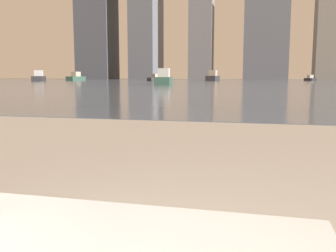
{
  "coord_description": "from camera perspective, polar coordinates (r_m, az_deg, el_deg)",
  "views": [
    {
      "loc": [
        0.66,
        0.16,
        0.83
      ],
      "look_at": [
        0.07,
        2.56,
        0.51
      ],
      "focal_mm": 40.0,
      "sensor_mm": 36.0,
      "label": 1
    }
  ],
  "objects": [
    {
      "name": "harbor_boat_5",
      "position": [
        74.82,
        -19.09,
        7.02
      ],
      "size": [
        3.81,
        5.63,
        2.0
      ],
      "color": "#2D2D33",
      "rests_on": "harbor_water"
    },
    {
      "name": "harbor_boat_2",
      "position": [
        82.57,
        -13.86,
        7.19
      ],
      "size": [
        2.2,
        5.16,
        1.88
      ],
      "color": "#335647",
      "rests_on": "harbor_water"
    },
    {
      "name": "harbor_boat_0",
      "position": [
        79.81,
        20.85,
        6.74
      ],
      "size": [
        2.17,
        3.31,
        1.18
      ],
      "color": "#2D2D33",
      "rests_on": "harbor_water"
    },
    {
      "name": "harbor_boat_3",
      "position": [
        76.69,
        6.84,
        7.41
      ],
      "size": [
        2.3,
        5.79,
        2.13
      ],
      "color": "#2D2D33",
      "rests_on": "harbor_water"
    },
    {
      "name": "harbor_water",
      "position": [
        61.85,
        13.27,
        6.56
      ],
      "size": [
        180.0,
        110.0,
        0.01
      ],
      "color": "slate",
      "rests_on": "ground_plane"
    },
    {
      "name": "harbor_boat_1",
      "position": [
        39.35,
        -0.64,
        7.19
      ],
      "size": [
        2.21,
        4.68,
        1.69
      ],
      "color": "#335647",
      "rests_on": "harbor_water"
    },
    {
      "name": "skyline_tower_3",
      "position": [
        118.46,
        14.75,
        13.12
      ],
      "size": [
        12.85,
        9.98,
        25.79
      ],
      "color": "slate",
      "rests_on": "ground_plane"
    },
    {
      "name": "harbor_boat_4",
      "position": [
        74.06,
        -1.83,
        7.26
      ],
      "size": [
        2.99,
        3.86,
        1.4
      ],
      "color": "#2D2D33",
      "rests_on": "harbor_water"
    }
  ]
}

